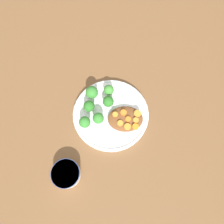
{
  "coord_description": "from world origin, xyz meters",
  "views": [
    {
      "loc": [
        0.0,
        0.29,
        0.79
      ],
      "look_at": [
        0.0,
        0.0,
        0.03
      ],
      "focal_mm": 35.0,
      "sensor_mm": 36.0,
      "label": 1
    }
  ],
  "objects": [
    {
      "name": "carrot_slice_3",
      "position": [
        -0.06,
        0.03,
        0.05
      ],
      "size": [
        0.02,
        0.02,
        0.01
      ],
      "primitive_type": "cylinder",
      "color": "orange",
      "rests_on": "stew_mound"
    },
    {
      "name": "dip_bowl",
      "position": [
        0.16,
        0.22,
        0.02
      ],
      "size": [
        0.1,
        0.1,
        0.04
      ],
      "color": "white",
      "rests_on": "ground_plane"
    },
    {
      "name": "broccoli_floret_0",
      "position": [
        0.07,
        -0.07,
        0.06
      ],
      "size": [
        0.05,
        0.05,
        0.06
      ],
      "color": "#759E51",
      "rests_on": "plate"
    },
    {
      "name": "carrot_slice_5",
      "position": [
        -0.05,
        0.01,
        0.05
      ],
      "size": [
        0.02,
        0.02,
        0.01
      ],
      "primitive_type": "cylinder",
      "color": "orange",
      "rests_on": "stew_mound"
    },
    {
      "name": "carrot_slice_4",
      "position": [
        -0.02,
        0.01,
        0.05
      ],
      "size": [
        0.02,
        0.02,
        0.01
      ],
      "primitive_type": "cylinder",
      "color": "orange",
      "rests_on": "stew_mound"
    },
    {
      "name": "ground_plane",
      "position": [
        0.0,
        0.0,
        0.0
      ],
      "size": [
        4.0,
        4.0,
        0.0
      ],
      "primitive_type": "plane",
      "color": "brown"
    },
    {
      "name": "broccoli_floret_5",
      "position": [
        0.01,
        -0.08,
        0.05
      ],
      "size": [
        0.04,
        0.04,
        0.05
      ],
      "color": "#759E51",
      "rests_on": "plate"
    },
    {
      "name": "stew_mound",
      "position": [
        -0.05,
        0.03,
        0.03
      ],
      "size": [
        0.13,
        0.1,
        0.02
      ],
      "primitive_type": "ellipsoid",
      "color": "brown",
      "rests_on": "plate"
    },
    {
      "name": "broccoli_floret_2",
      "position": [
        0.05,
        0.03,
        0.05
      ],
      "size": [
        0.04,
        0.04,
        0.05
      ],
      "color": "#7FA85B",
      "rests_on": "plate"
    },
    {
      "name": "carrot_slice_0",
      "position": [
        -0.03,
        0.05,
        0.05
      ],
      "size": [
        0.02,
        0.02,
        0.01
      ],
      "primitive_type": "cylinder",
      "color": "orange",
      "rests_on": "stew_mound"
    },
    {
      "name": "broccoli_floret_1",
      "position": [
        0.01,
        -0.03,
        0.05
      ],
      "size": [
        0.04,
        0.04,
        0.06
      ],
      "color": "#759E51",
      "rests_on": "plate"
    },
    {
      "name": "broccoli_floret_4",
      "position": [
        0.09,
        0.04,
        0.05
      ],
      "size": [
        0.04,
        0.04,
        0.06
      ],
      "color": "#7FA85B",
      "rests_on": "plate"
    },
    {
      "name": "carrot_slice_7",
      "position": [
        -0.06,
        0.06,
        0.05
      ],
      "size": [
        0.02,
        0.02,
        0.01
      ],
      "primitive_type": "cylinder",
      "color": "orange",
      "rests_on": "stew_mound"
    },
    {
      "name": "carrot_slice_2",
      "position": [
        -0.09,
        0.06,
        0.05
      ],
      "size": [
        0.02,
        0.02,
        0.01
      ],
      "primitive_type": "cylinder",
      "color": "orange",
      "rests_on": "stew_mound"
    },
    {
      "name": "broccoli_floret_3",
      "position": [
        0.08,
        -0.02,
        0.05
      ],
      "size": [
        0.04,
        0.04,
        0.05
      ],
      "color": "#759E51",
      "rests_on": "plate"
    },
    {
      "name": "carrot_slice_6",
      "position": [
        -0.09,
        0.04,
        0.05
      ],
      "size": [
        0.02,
        0.02,
        0.0
      ],
      "primitive_type": "cylinder",
      "color": "orange",
      "rests_on": "stew_mound"
    },
    {
      "name": "plate",
      "position": [
        0.0,
        0.0,
        0.01
      ],
      "size": [
        0.29,
        0.29,
        0.02
      ],
      "color": "white",
      "rests_on": "ground_plane"
    },
    {
      "name": "carrot_slice_1",
      "position": [
        -0.1,
        0.01,
        0.04
      ],
      "size": [
        0.03,
        0.03,
        0.0
      ],
      "primitive_type": "cylinder",
      "color": "orange",
      "rests_on": "stew_mound"
    }
  ]
}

